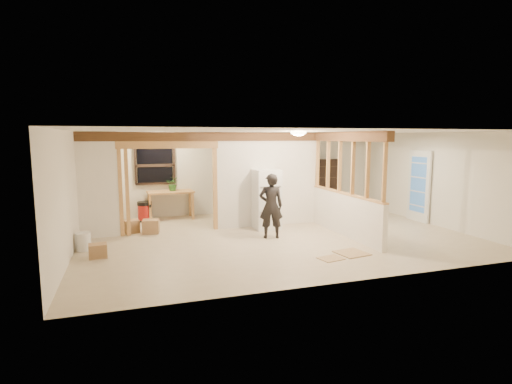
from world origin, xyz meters
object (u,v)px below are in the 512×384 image
object	(u,v)px
refrigerator	(267,199)
work_table	(171,205)
bookshelf	(327,184)
shop_vac	(145,211)
woman	(271,206)

from	to	relation	value
refrigerator	work_table	xyz separation A→B (m)	(-2.23, 2.04, -0.36)
refrigerator	bookshelf	xyz separation A→B (m)	(2.93, 2.21, 0.05)
work_table	bookshelf	world-z (taller)	bookshelf
work_table	shop_vac	bearing A→B (deg)	-173.68
work_table	shop_vac	xyz separation A→B (m)	(-0.74, -0.12, -0.12)
refrigerator	shop_vac	xyz separation A→B (m)	(-2.98, 1.92, -0.48)
refrigerator	bookshelf	distance (m)	3.67
bookshelf	woman	bearing A→B (deg)	-134.95
shop_vac	bookshelf	bearing A→B (deg)	2.85
work_table	bookshelf	size ratio (longest dim) A/B	0.79
refrigerator	shop_vac	size ratio (longest dim) A/B	2.69
woman	bookshelf	xyz separation A→B (m)	(3.16, 3.16, 0.06)
bookshelf	shop_vac	bearing A→B (deg)	-177.15
shop_vac	bookshelf	world-z (taller)	bookshelf
woman	bookshelf	distance (m)	4.47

